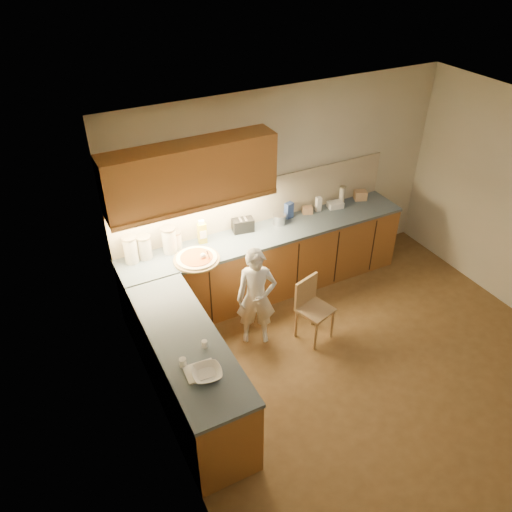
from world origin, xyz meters
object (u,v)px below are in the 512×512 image
(wooden_chair, at_px, (312,305))
(oil_jug, at_px, (202,233))
(toaster, at_px, (243,225))
(child, at_px, (256,297))
(pizza_on_board, at_px, (197,259))

(wooden_chair, distance_m, oil_jug, 1.55)
(toaster, bearing_deg, wooden_chair, -64.85)
(child, relative_size, oil_jug, 4.07)
(pizza_on_board, height_order, wooden_chair, pizza_on_board)
(pizza_on_board, bearing_deg, child, -51.38)
(oil_jug, relative_size, toaster, 1.09)
(oil_jug, bearing_deg, pizza_on_board, -122.13)
(pizza_on_board, distance_m, child, 0.81)
(toaster, bearing_deg, oil_jug, -168.90)
(pizza_on_board, xyz_separation_m, oil_jug, (0.20, 0.32, 0.12))
(pizza_on_board, distance_m, toaster, 0.82)
(child, xyz_separation_m, oil_jug, (-0.26, 0.90, 0.44))
(child, bearing_deg, wooden_chair, 3.11)
(wooden_chair, bearing_deg, toaster, 88.90)
(pizza_on_board, xyz_separation_m, toaster, (0.75, 0.33, 0.06))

